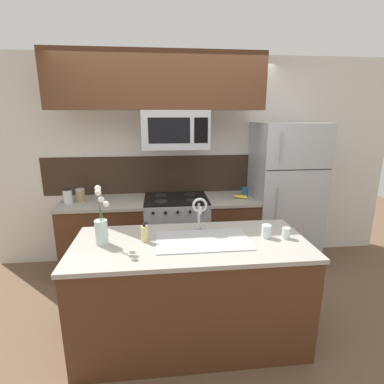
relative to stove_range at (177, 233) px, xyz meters
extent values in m
plane|color=brown|center=(0.00, -0.90, -0.46)|extent=(10.00, 10.00, 0.00)
cube|color=silver|center=(0.30, 0.38, 0.84)|extent=(5.20, 0.10, 2.60)
cube|color=#332319|center=(0.00, 0.32, 0.69)|extent=(3.29, 0.01, 0.48)
cube|color=#4C2B19|center=(-0.86, 0.00, -0.02)|extent=(0.97, 0.62, 0.88)
cube|color=#9E998E|center=(-0.86, 0.00, 0.43)|extent=(1.00, 0.65, 0.03)
cube|color=#4C2B19|center=(0.68, 0.00, -0.02)|extent=(0.59, 0.62, 0.88)
cube|color=#9E998E|center=(0.68, 0.00, 0.43)|extent=(0.62, 0.65, 0.03)
cube|color=#A8AAAF|center=(0.00, 0.00, -0.01)|extent=(0.76, 0.62, 0.91)
cube|color=black|center=(0.00, 0.00, 0.45)|extent=(0.76, 0.62, 0.01)
cylinder|color=black|center=(-0.18, -0.14, 0.46)|extent=(0.15, 0.15, 0.01)
cylinder|color=black|center=(0.18, -0.14, 0.46)|extent=(0.15, 0.15, 0.01)
cylinder|color=black|center=(-0.18, 0.14, 0.46)|extent=(0.15, 0.15, 0.01)
cylinder|color=black|center=(0.18, 0.14, 0.46)|extent=(0.15, 0.15, 0.01)
cylinder|color=black|center=(-0.27, -0.32, 0.39)|extent=(0.03, 0.02, 0.03)
cylinder|color=black|center=(-0.14, -0.32, 0.39)|extent=(0.03, 0.02, 0.03)
cylinder|color=black|center=(0.00, -0.32, 0.39)|extent=(0.03, 0.02, 0.03)
cylinder|color=black|center=(0.14, -0.32, 0.39)|extent=(0.03, 0.02, 0.03)
cylinder|color=black|center=(0.27, -0.32, 0.39)|extent=(0.03, 0.02, 0.03)
cube|color=#A8AAAF|center=(0.00, -0.02, 1.27)|extent=(0.74, 0.40, 0.42)
cube|color=black|center=(-0.07, -0.22, 1.27)|extent=(0.45, 0.00, 0.27)
cube|color=black|center=(0.27, -0.22, 1.27)|extent=(0.15, 0.00, 0.27)
cube|color=#4C2B19|center=(-0.19, -0.05, 1.79)|extent=(2.32, 0.34, 0.60)
cube|color=#A8AAAF|center=(1.36, 0.02, 0.44)|extent=(0.78, 0.72, 1.81)
cube|color=black|center=(1.36, -0.34, 0.84)|extent=(0.75, 0.00, 0.01)
cylinder|color=#99999E|center=(1.13, -0.36, 1.10)|extent=(0.01, 0.01, 0.33)
cylinder|color=#99999E|center=(1.13, -0.36, 0.30)|extent=(0.01, 0.01, 0.69)
cylinder|color=silver|center=(-1.25, -0.03, 0.53)|extent=(0.10, 0.10, 0.16)
cylinder|color=black|center=(-1.25, -0.03, 0.61)|extent=(0.10, 0.10, 0.02)
cylinder|color=#997F5B|center=(-1.12, 0.03, 0.52)|extent=(0.10, 0.10, 0.13)
cylinder|color=#B2B2B7|center=(-1.12, 0.03, 0.59)|extent=(0.10, 0.10, 0.01)
ellipsoid|color=yellow|center=(0.78, -0.07, 0.47)|extent=(0.17, 0.11, 0.05)
ellipsoid|color=yellow|center=(0.78, -0.05, 0.47)|extent=(0.17, 0.06, 0.05)
ellipsoid|color=yellow|center=(0.79, -0.07, 0.47)|extent=(0.18, 0.06, 0.07)
ellipsoid|color=yellow|center=(0.79, -0.05, 0.47)|extent=(0.17, 0.10, 0.05)
cylinder|color=brown|center=(0.79, -0.06, 0.50)|extent=(0.02, 0.02, 0.03)
cylinder|color=#1E5184|center=(0.87, 0.05, 0.50)|extent=(0.08, 0.08, 0.11)
cube|color=#4C2B19|center=(0.05, -1.25, -0.02)|extent=(1.87, 0.81, 0.88)
cube|color=#9E998E|center=(0.05, -1.25, 0.43)|extent=(1.90, 0.84, 0.03)
cube|color=#ADAFB5|center=(0.15, -1.25, 0.45)|extent=(0.76, 0.44, 0.01)
cube|color=#ADAFB5|center=(-0.03, -1.25, 0.37)|extent=(0.30, 0.33, 0.15)
cube|color=#ADAFB5|center=(0.32, -1.25, 0.37)|extent=(0.30, 0.33, 0.15)
cylinder|color=#B7BABF|center=(0.15, -0.99, 0.46)|extent=(0.04, 0.04, 0.02)
cylinder|color=#B7BABF|center=(0.15, -0.99, 0.58)|extent=(0.02, 0.02, 0.22)
torus|color=#B7BABF|center=(0.15, -1.04, 0.69)|extent=(0.13, 0.02, 0.13)
cylinder|color=#B7BABF|center=(0.15, -1.10, 0.66)|extent=(0.02, 0.02, 0.06)
cube|color=#B7BABF|center=(0.18, -0.99, 0.48)|extent=(0.07, 0.01, 0.01)
cylinder|color=#DBCC75|center=(-0.32, -1.21, 0.51)|extent=(0.05, 0.05, 0.13)
cylinder|color=black|center=(-0.32, -1.21, 0.59)|extent=(0.02, 0.02, 0.02)
cube|color=black|center=(-0.31, -1.21, 0.61)|extent=(0.03, 0.01, 0.01)
cylinder|color=silver|center=(0.68, -1.24, 0.50)|extent=(0.08, 0.08, 0.11)
cylinder|color=silver|center=(0.84, -1.27, 0.49)|extent=(0.06, 0.06, 0.09)
cylinder|color=silver|center=(-0.66, -1.22, 0.55)|extent=(0.10, 0.10, 0.20)
cylinder|color=silver|center=(-0.66, -1.22, 0.48)|extent=(0.09, 0.09, 0.06)
cylinder|color=#386B2D|center=(-0.65, -1.23, 0.67)|extent=(0.03, 0.02, 0.31)
sphere|color=white|center=(-0.64, -1.24, 0.82)|extent=(0.05, 0.05, 0.05)
cylinder|color=#386B2D|center=(-0.66, -1.21, 0.70)|extent=(0.01, 0.03, 0.39)
sphere|color=white|center=(-0.66, -1.20, 0.90)|extent=(0.05, 0.05, 0.05)
cylinder|color=#386B2D|center=(-0.63, -1.21, 0.64)|extent=(0.05, 0.03, 0.26)
sphere|color=white|center=(-0.61, -1.20, 0.77)|extent=(0.05, 0.05, 0.05)
cylinder|color=#386B2D|center=(-0.65, -1.24, 0.70)|extent=(0.01, 0.05, 0.37)
sphere|color=white|center=(-0.65, -1.26, 0.88)|extent=(0.05, 0.05, 0.05)
camera|label=1|loc=(-0.19, -3.48, 1.46)|focal=28.00mm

